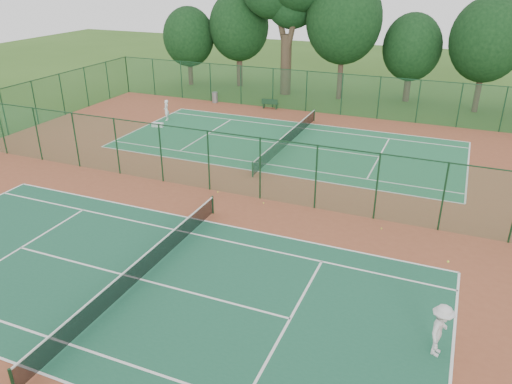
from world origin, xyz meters
TOP-DOWN VIEW (x-y plane):
  - ground at (0.00, 0.00)m, footprint 120.00×120.00m
  - red_pad at (0.00, 0.00)m, footprint 40.00×36.00m
  - court_near at (0.00, -9.00)m, footprint 23.77×10.97m
  - court_far at (0.00, 9.00)m, footprint 23.77×10.97m
  - fence_north at (0.00, 18.00)m, footprint 40.00×0.09m
  - fence_divider at (0.00, 0.00)m, footprint 40.00×0.09m
  - tennis_net_near at (0.00, -9.00)m, footprint 0.10×12.90m
  - tennis_net_far at (0.00, 9.00)m, footprint 0.10×12.90m
  - player_near at (11.38, -8.81)m, footprint 0.94×1.34m
  - player_far at (-11.17, 10.95)m, footprint 0.60×0.71m
  - trash_bin at (-10.16, 17.60)m, footprint 0.68×0.68m
  - bench at (-4.69, 17.53)m, footprint 1.49×0.58m
  - kit_bag at (-10.86, 9.06)m, footprint 0.93×0.47m
  - stray_ball_a at (1.96, -0.53)m, footprint 0.07×0.07m
  - stray_ball_b at (8.26, -0.98)m, footprint 0.08×0.08m
  - stray_ball_c at (-0.92, -0.21)m, footprint 0.07×0.07m
  - evergreen_row at (0.50, 24.25)m, footprint 39.00×5.00m

SIDE VIEW (x-z plane):
  - ground at x=0.00m, z-range 0.00..0.00m
  - evergreen_row at x=0.50m, z-range -6.00..6.00m
  - red_pad at x=0.00m, z-range 0.00..0.01m
  - court_near at x=0.00m, z-range 0.01..0.02m
  - court_far at x=0.00m, z-range 0.01..0.02m
  - stray_ball_a at x=1.96m, z-range 0.01..0.08m
  - stray_ball_c at x=-0.92m, z-range 0.01..0.08m
  - stray_ball_b at x=8.26m, z-range 0.01..0.09m
  - kit_bag at x=-10.86m, z-range 0.01..0.34m
  - bench at x=-4.69m, z-range 0.02..0.92m
  - trash_bin at x=-10.16m, z-range 0.01..0.97m
  - tennis_net_near at x=0.00m, z-range 0.06..1.03m
  - tennis_net_far at x=0.00m, z-range 0.06..1.03m
  - player_far at x=-11.17m, z-range 0.02..1.69m
  - player_near at x=11.38m, z-range 0.02..1.91m
  - fence_north at x=0.00m, z-range 0.01..3.51m
  - fence_divider at x=0.00m, z-range 0.01..3.51m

